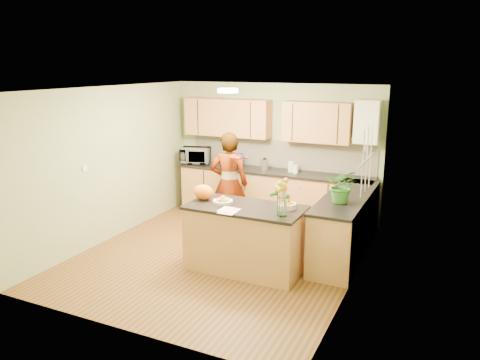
% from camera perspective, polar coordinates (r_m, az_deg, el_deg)
% --- Properties ---
extents(floor, '(4.50, 4.50, 0.00)m').
position_cam_1_polar(floor, '(7.20, -2.45, -9.23)').
color(floor, '#543618').
rests_on(floor, ground).
extents(ceiling, '(4.00, 4.50, 0.02)m').
position_cam_1_polar(ceiling, '(6.63, -2.68, 11.06)').
color(ceiling, white).
rests_on(ceiling, wall_back).
extents(wall_back, '(4.00, 0.02, 2.50)m').
position_cam_1_polar(wall_back, '(8.82, 4.24, 3.57)').
color(wall_back, '#95A878').
rests_on(wall_back, floor).
extents(wall_front, '(4.00, 0.02, 2.50)m').
position_cam_1_polar(wall_front, '(5.00, -14.64, -4.96)').
color(wall_front, '#95A878').
rests_on(wall_front, floor).
extents(wall_left, '(0.02, 4.50, 2.50)m').
position_cam_1_polar(wall_left, '(7.92, -15.51, 1.90)').
color(wall_left, '#95A878').
rests_on(wall_left, floor).
extents(wall_right, '(0.02, 4.50, 2.50)m').
position_cam_1_polar(wall_right, '(6.16, 14.15, -1.36)').
color(wall_right, '#95A878').
rests_on(wall_right, floor).
extents(back_counter, '(3.64, 0.62, 0.94)m').
position_cam_1_polar(back_counter, '(8.68, 4.06, -1.87)').
color(back_counter, '#AE7145').
rests_on(back_counter, floor).
extents(right_counter, '(0.62, 2.24, 0.94)m').
position_cam_1_polar(right_counter, '(7.24, 12.78, -5.43)').
color(right_counter, '#AE7145').
rests_on(right_counter, floor).
extents(splashback, '(3.60, 0.02, 0.52)m').
position_cam_1_polar(splashback, '(8.78, 4.81, 3.18)').
color(splashback, '#EEE7CE').
rests_on(splashback, back_counter).
extents(upper_cabinets, '(3.20, 0.34, 0.70)m').
position_cam_1_polar(upper_cabinets, '(8.64, 2.81, 7.40)').
color(upper_cabinets, '#AE7145').
rests_on(upper_cabinets, wall_back).
extents(boiler, '(0.40, 0.30, 0.86)m').
position_cam_1_polar(boiler, '(8.12, 15.26, 6.85)').
color(boiler, white).
rests_on(boiler, wall_back).
extents(window_right, '(0.01, 1.30, 1.05)m').
position_cam_1_polar(window_right, '(6.67, 15.26, 2.38)').
color(window_right, white).
rests_on(window_right, wall_right).
extents(light_switch, '(0.02, 0.09, 0.09)m').
position_cam_1_polar(light_switch, '(7.46, -18.41, 1.38)').
color(light_switch, white).
rests_on(light_switch, wall_left).
extents(ceiling_lamp, '(0.30, 0.30, 0.07)m').
position_cam_1_polar(ceiling_lamp, '(6.90, -1.50, 10.86)').
color(ceiling_lamp, '#FFEABF').
rests_on(ceiling_lamp, ceiling).
extents(peninsula_island, '(1.62, 0.83, 0.93)m').
position_cam_1_polar(peninsula_island, '(6.60, 0.66, -7.06)').
color(peninsula_island, '#AE7145').
rests_on(peninsula_island, floor).
extents(fruit_dish, '(0.28, 0.28, 0.10)m').
position_cam_1_polar(fruit_dish, '(6.58, -2.10, -2.50)').
color(fruit_dish, beige).
rests_on(fruit_dish, peninsula_island).
extents(orange_bowl, '(0.25, 0.25, 0.15)m').
position_cam_1_polar(orange_bowl, '(6.37, 5.75, -2.93)').
color(orange_bowl, beige).
rests_on(orange_bowl, peninsula_island).
extents(flower_vase, '(0.29, 0.29, 0.53)m').
position_cam_1_polar(flower_vase, '(5.97, 5.21, -1.16)').
color(flower_vase, silver).
rests_on(flower_vase, peninsula_island).
extents(orange_bag, '(0.36, 0.34, 0.22)m').
position_cam_1_polar(orange_bag, '(6.76, -4.49, -1.48)').
color(orange_bag, orange).
rests_on(orange_bag, peninsula_island).
extents(papers, '(0.22, 0.30, 0.01)m').
position_cam_1_polar(papers, '(6.23, -1.31, -3.79)').
color(papers, white).
rests_on(papers, peninsula_island).
extents(violinist, '(0.74, 0.60, 1.75)m').
position_cam_1_polar(violinist, '(7.85, -1.35, -0.48)').
color(violinist, tan).
rests_on(violinist, floor).
extents(violin, '(0.61, 0.53, 0.15)m').
position_cam_1_polar(violin, '(7.45, -0.75, 2.90)').
color(violin, '#4D0804').
rests_on(violin, violinist).
extents(microwave, '(0.65, 0.53, 0.31)m').
position_cam_1_polar(microwave, '(9.21, -5.44, 3.00)').
color(microwave, white).
rests_on(microwave, back_counter).
extents(blue_box, '(0.36, 0.32, 0.24)m').
position_cam_1_polar(blue_box, '(8.88, -0.58, 2.43)').
color(blue_box, navy).
rests_on(blue_box, back_counter).
extents(kettle, '(0.14, 0.14, 0.27)m').
position_cam_1_polar(kettle, '(8.59, 3.02, 1.95)').
color(kettle, '#B8B7BC').
rests_on(kettle, back_counter).
extents(jar_cream, '(0.16, 0.16, 0.19)m').
position_cam_1_polar(jar_cream, '(8.49, 6.29, 1.64)').
color(jar_cream, beige).
rests_on(jar_cream, back_counter).
extents(jar_white, '(0.11, 0.11, 0.15)m').
position_cam_1_polar(jar_white, '(8.38, 6.80, 1.33)').
color(jar_white, white).
rests_on(jar_white, back_counter).
extents(potted_plant, '(0.48, 0.43, 0.49)m').
position_cam_1_polar(potted_plant, '(6.67, 12.37, -0.66)').
color(potted_plant, '#2E7025').
rests_on(potted_plant, right_counter).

